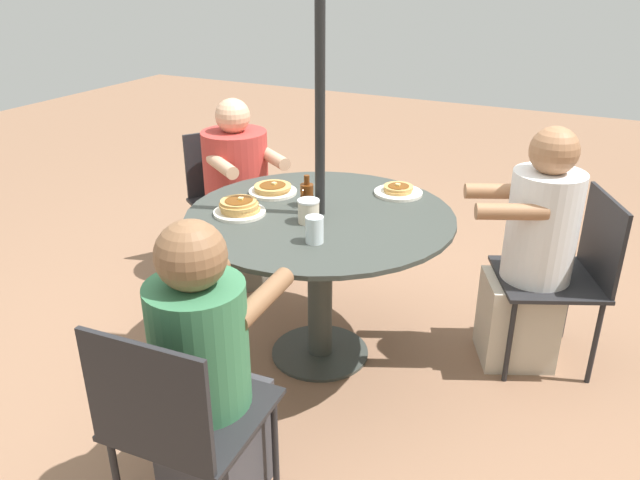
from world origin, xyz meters
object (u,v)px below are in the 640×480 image
Objects in this scene: diner_south at (532,259)px; coffee_cup at (308,211)px; diner_north at (239,201)px; patio_chair_north at (228,192)px; diner_east at (207,380)px; patio_chair_south at (567,269)px; pancake_plate_c at (398,191)px; drinking_glass_a at (315,230)px; patio_table at (320,245)px; patio_chair_east at (178,417)px; pancake_plate_b at (273,190)px; pancake_plate_a at (239,208)px; syrup_bottle at (307,194)px.

diner_south is 11.19× the size of coffee_cup.
diner_north is at bearing 60.73° from diner_south.
patio_chair_north is at bearing -128.36° from coffee_cup.
diner_east is 1.30× the size of patio_chair_south.
coffee_cup is at bearing -24.10° from pancake_plate_c.
patio_chair_south is 7.66× the size of drinking_glass_a.
diner_east is (0.95, 0.06, -0.08)m from patio_table.
pancake_plate_b is (-1.26, -0.39, 0.27)m from patio_chair_east.
diner_south is (-1.53, 0.80, 0.05)m from patio_chair_east.
diner_north is 1.87m from patio_chair_east.
pancake_plate_c is (0.14, 1.01, 0.27)m from diner_north.
diner_south is (0.13, 1.66, 0.05)m from diner_north.
diner_east reaches higher than patio_chair_north.
patio_chair_south is 1.22m from drinking_glass_a.
drinking_glass_a reaches higher than pancake_plate_a.
diner_east is 1.58m from diner_south.
patio_table is at bearing 116.80° from pancake_plate_a.
pancake_plate_a is (0.79, 0.62, 0.28)m from patio_chair_north.
patio_table is 0.96m from diner_north.
syrup_bottle reaches higher than pancake_plate_c.
diner_north reaches higher than pancake_plate_a.
patio_chair_south is 1.51m from pancake_plate_a.
patio_chair_north is 3.59× the size of pancake_plate_b.
diner_north is 4.64× the size of pancake_plate_c.
patio_chair_east and patio_chair_south have the same top height.
diner_north is 0.94× the size of diner_south.
drinking_glass_a is (0.35, 0.22, -0.00)m from syrup_bottle.
patio_table is at bearing 90.00° from patio_chair_east.
diner_east is 7.53× the size of syrup_bottle.
patio_chair_south is 1.22m from coffee_cup.
patio_table is at bearing 90.00° from diner_east.
pancake_plate_a reaches higher than pancake_plate_c.
pancake_plate_b is (0.50, 0.61, 0.27)m from patio_chair_north.
coffee_cup is (0.50, -0.22, 0.04)m from pancake_plate_c.
diner_south is 1.04m from coffee_cup.
diner_north is at bearing -130.37° from pancake_plate_b.
diner_north reaches higher than patio_chair_east.
diner_east is at bearing 4.27° from coffee_cup.
diner_east is 4.67× the size of pancake_plate_b.
diner_north is 1.26m from drinking_glass_a.
patio_chair_north is at bearing 60.65° from patio_chair_south.
patio_chair_south is 8.17× the size of coffee_cup.
diner_east is 0.90m from coffee_cup.
diner_east is 0.92m from pancake_plate_a.
drinking_glass_a is at bearing 107.36° from diner_south.
syrup_bottle is (0.47, 0.69, 0.31)m from diner_north.
pancake_plate_b is 0.24m from syrup_bottle.
diner_north is 1.72m from diner_east.
pancake_plate_c is 0.55m from coffee_cup.
coffee_cup reaches higher than patio_chair_east.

